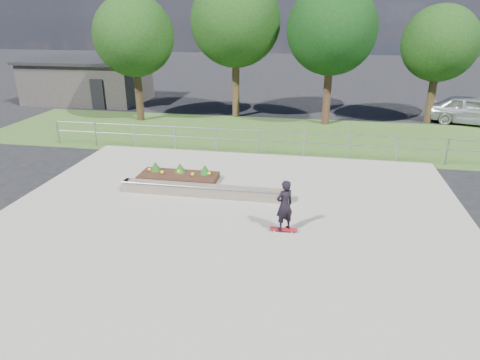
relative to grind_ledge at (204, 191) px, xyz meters
name	(u,v)px	position (x,y,z in m)	size (l,w,h in m)	color
ground	(224,232)	(1.23, -2.36, -0.26)	(120.00, 120.00, 0.00)	black
grass_verge	(268,135)	(1.23, 8.64, -0.25)	(30.00, 8.00, 0.02)	#325020
concrete_slab	(224,231)	(1.23, -2.36, -0.23)	(15.00, 15.00, 0.06)	gray
fence	(259,139)	(1.23, 5.14, 0.51)	(20.06, 0.06, 1.20)	#96989E
building	(88,80)	(-12.77, 15.64, 1.25)	(8.40, 5.40, 3.00)	#322E2C
tree_far_left	(134,36)	(-6.77, 10.64, 4.59)	(4.55, 4.55, 7.15)	black
tree_mid_left	(236,22)	(-1.27, 12.64, 5.34)	(5.25, 5.25, 8.25)	#372616
tree_mid_right	(332,30)	(4.23, 11.64, 4.97)	(4.90, 4.90, 7.70)	#372016
tree_far_right	(440,44)	(10.23, 13.14, 4.21)	(4.20, 4.20, 6.60)	#322314
grind_ledge	(204,191)	(0.00, 0.00, 0.00)	(6.00, 0.44, 0.43)	brown
planter_bed	(179,175)	(-1.37, 1.34, -0.02)	(3.00, 1.20, 0.61)	black
skateboarder	(284,206)	(2.96, -2.12, 0.64)	(0.80, 0.64, 1.62)	silver
parked_car	(472,110)	(12.58, 13.12, 0.57)	(1.96, 4.87, 1.66)	#A6ACB0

